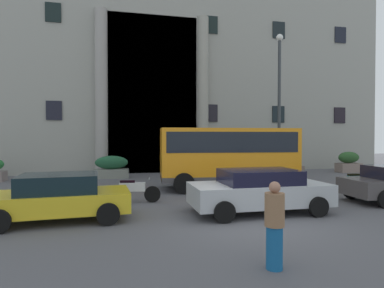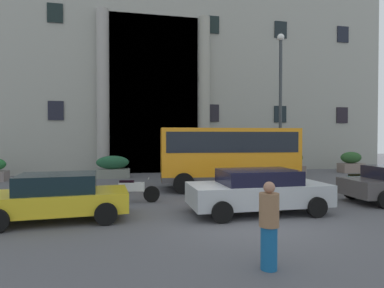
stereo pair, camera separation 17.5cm
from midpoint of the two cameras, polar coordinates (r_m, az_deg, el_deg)
name	(u,v)px [view 1 (the left image)]	position (r m, az deg, el deg)	size (l,w,h in m)	color
ground_plane	(247,222)	(9.67, 9.23, -13.58)	(80.00, 64.00, 0.12)	#515055
office_building_facade	(166,53)	(27.30, -4.92, 15.93)	(32.33, 9.65, 18.74)	gray
orange_minibus	(228,153)	(14.98, 6.08, -1.61)	(6.39, 2.99, 2.82)	orange
bus_stop_sign	(294,152)	(18.49, 17.59, -1.37)	(0.44, 0.08, 2.59)	#9E9218
hedge_planter_far_east	(286,162)	(21.70, 16.32, -3.17)	(2.19, 0.78, 1.61)	#6F5F58
hedge_planter_entrance_right	(225,165)	(19.88, 5.60, -3.74)	(1.53, 0.81, 1.46)	gray
hedge_planter_east	(112,167)	(19.43, -14.46, -4.07)	(1.98, 0.72, 1.33)	gray
hedge_planter_far_west	(349,162)	(24.50, 26.06, -2.97)	(1.62, 0.85, 1.42)	gray
parked_compact_extra	(59,197)	(10.07, -23.11, -8.69)	(4.03, 2.23, 1.35)	gold
white_taxi_kerbside	(259,190)	(10.48, 11.45, -8.10)	(4.39, 2.11, 1.38)	#AFB3B8
motorcycle_near_kerb	(131,190)	(12.07, -11.24, -8.11)	(2.06, 0.57, 0.89)	black
motorcycle_far_end	(357,182)	(15.71, 27.13, -6.07)	(1.99, 0.55, 0.89)	black
pedestrian_man_crossing	(274,225)	(6.14, 13.74, -13.96)	(0.36, 0.36, 1.60)	#16568F
lamppost_plaza_centre	(279,96)	(19.31, 15.10, 8.34)	(0.40, 0.40, 8.38)	#343A3E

